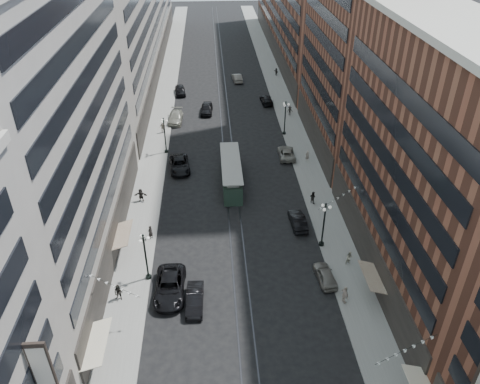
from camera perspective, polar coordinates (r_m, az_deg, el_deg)
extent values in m
plane|color=black|center=(74.90, -1.63, 6.79)|extent=(220.00, 220.00, 0.00)
cube|color=gray|center=(84.38, -9.51, 9.49)|extent=(4.00, 180.00, 0.15)
cube|color=gray|center=(84.99, 5.62, 9.96)|extent=(4.00, 180.00, 0.15)
cube|color=#2D2D33|center=(83.98, -2.40, 9.76)|extent=(0.12, 180.00, 0.02)
cube|color=#2D2D33|center=(84.02, -1.44, 9.79)|extent=(0.12, 180.00, 0.02)
cube|color=#A8A195|center=(46.81, -21.82, 6.67)|extent=(8.00, 36.00, 28.00)
cube|color=#A8A195|center=(106.19, -12.53, 21.32)|extent=(8.00, 90.00, 26.00)
cube|color=brown|center=(45.31, 22.03, 2.88)|extent=(8.00, 30.00, 24.00)
cube|color=brown|center=(67.24, 14.01, 21.79)|extent=(8.00, 26.00, 42.00)
cube|color=brown|center=(115.84, 6.36, 22.24)|extent=(8.00, 72.00, 24.00)
cylinder|color=black|center=(48.46, -11.08, -10.10)|extent=(0.56, 0.56, 0.30)
cylinder|color=black|center=(46.85, -11.40, -7.90)|extent=(0.18, 0.18, 5.20)
sphere|color=black|center=(45.10, -11.78, -5.20)|extent=(0.24, 0.24, 0.24)
sphere|color=white|center=(45.28, -11.16, -5.58)|extent=(0.36, 0.36, 0.36)
sphere|color=white|center=(45.69, -11.95, -5.30)|extent=(0.36, 0.36, 0.36)
sphere|color=white|center=(45.08, -12.06, -5.91)|extent=(0.36, 0.36, 0.36)
cylinder|color=black|center=(70.59, -8.96, 4.94)|extent=(0.56, 0.56, 0.30)
cylinder|color=black|center=(69.50, -9.14, 6.72)|extent=(0.18, 0.18, 5.20)
sphere|color=black|center=(68.34, -9.34, 8.83)|extent=(0.24, 0.24, 0.24)
sphere|color=white|center=(68.45, -8.93, 8.54)|extent=(0.36, 0.36, 0.36)
sphere|color=white|center=(68.87, -9.48, 8.65)|extent=(0.36, 0.36, 0.36)
sphere|color=white|center=(68.16, -9.52, 8.38)|extent=(0.36, 0.36, 0.36)
cylinder|color=black|center=(52.28, 9.89, -6.24)|extent=(0.56, 0.56, 0.30)
cylinder|color=black|center=(50.79, 10.15, -4.09)|extent=(0.18, 0.18, 5.20)
sphere|color=black|center=(49.19, 10.46, -1.48)|extent=(0.24, 0.24, 0.24)
sphere|color=white|center=(49.52, 10.92, -1.84)|extent=(0.36, 0.36, 0.36)
sphere|color=white|center=(49.67, 10.06, -1.62)|extent=(0.36, 0.36, 0.36)
sphere|color=white|center=(49.05, 10.26, -2.13)|extent=(0.36, 0.36, 0.36)
cylinder|color=black|center=(75.62, 5.41, 7.17)|extent=(0.56, 0.56, 0.30)
cylinder|color=black|center=(74.60, 5.50, 8.86)|extent=(0.18, 0.18, 5.20)
sphere|color=black|center=(73.52, 5.62, 10.86)|extent=(0.24, 0.24, 0.24)
sphere|color=white|center=(73.74, 5.95, 10.57)|extent=(0.36, 0.36, 0.36)
sphere|color=white|center=(73.99, 5.38, 10.68)|extent=(0.36, 0.36, 0.36)
sphere|color=white|center=(73.27, 5.47, 10.45)|extent=(0.36, 0.36, 0.36)
cube|color=#24392D|center=(61.91, -1.09, 2.10)|extent=(2.34, 11.24, 2.44)
cube|color=gray|center=(61.16, -1.10, 3.31)|extent=(1.50, 10.30, 0.56)
cube|color=gray|center=(60.97, -1.11, 3.61)|extent=(2.53, 11.43, 0.14)
cylinder|color=black|center=(58.81, -0.87, -0.74)|extent=(2.15, 0.66, 0.66)
cylinder|color=black|center=(66.00, -1.27, 3.29)|extent=(2.15, 0.66, 0.66)
imported|color=black|center=(46.25, -8.56, -11.35)|extent=(2.93, 6.20, 1.71)
imported|color=slate|center=(47.94, 10.35, -9.93)|extent=(1.98, 4.20, 1.39)
imported|color=black|center=(44.95, -5.53, -12.90)|extent=(1.68, 4.52, 1.48)
imported|color=black|center=(46.40, -14.59, -11.77)|extent=(0.96, 0.71, 1.77)
imported|color=beige|center=(45.71, 12.66, -12.14)|extent=(0.81, 1.22, 1.90)
imported|color=black|center=(65.70, -7.38, 3.33)|extent=(3.32, 6.03, 1.60)
imported|color=gray|center=(80.44, -7.86, 9.02)|extent=(2.49, 5.65, 1.61)
imported|color=black|center=(92.18, -7.32, 12.19)|extent=(2.39, 4.88, 1.60)
imported|color=black|center=(54.58, 7.06, -3.49)|extent=(1.77, 4.52, 1.47)
imported|color=gray|center=(68.78, 5.66, 4.77)|extent=(2.40, 4.95, 1.36)
imported|color=black|center=(87.44, 3.25, 11.18)|extent=(2.25, 4.96, 1.41)
imported|color=black|center=(83.26, -4.10, 10.11)|extent=(2.34, 5.06, 1.68)
imported|color=slate|center=(98.38, -0.34, 13.76)|extent=(2.09, 4.74, 1.51)
imported|color=black|center=(59.42, -12.00, -0.37)|extent=(1.63, 0.56, 1.73)
imported|color=gray|center=(76.44, -9.40, 7.79)|extent=(1.16, 0.73, 1.83)
imported|color=black|center=(58.53, 8.85, -0.63)|extent=(0.85, 0.85, 1.60)
imported|color=#B8A999|center=(67.85, 8.19, 4.40)|extent=(0.61, 0.45, 1.56)
imported|color=black|center=(82.35, 6.09, 9.82)|extent=(1.05, 0.50, 1.58)
imported|color=black|center=(101.75, 4.43, 14.41)|extent=(1.00, 1.46, 1.54)
imported|color=black|center=(52.95, -10.88, -4.83)|extent=(0.71, 0.73, 1.68)
imported|color=#A49F88|center=(50.06, 13.22, -7.82)|extent=(0.84, 0.60, 1.55)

